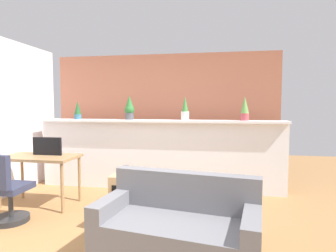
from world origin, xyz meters
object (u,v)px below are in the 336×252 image
tv_monitor (47,146)px  potted_plant_0 (78,110)px  potted_plant_2 (185,109)px  side_cube_shelf (126,191)px  office_chair (6,194)px  vase_on_shelf (126,170)px  potted_plant_1 (129,108)px  potted_plant_3 (245,108)px  couch (178,229)px  desk (40,161)px

tv_monitor → potted_plant_0: bearing=87.7°
potted_plant_0 → tv_monitor: potted_plant_0 is taller
potted_plant_2 → side_cube_shelf: size_ratio=0.83×
office_chair → vase_on_shelf: office_chair is taller
potted_plant_1 → vase_on_shelf: (0.23, -0.94, -0.89)m
potted_plant_3 → office_chair: size_ratio=0.44×
potted_plant_2 → side_cube_shelf: (-0.76, -0.97, -1.19)m
couch → potted_plant_2: bearing=94.3°
potted_plant_3 → tv_monitor: 3.20m
office_chair → vase_on_shelf: (1.32, 0.79, 0.18)m
tv_monitor → vase_on_shelf: size_ratio=3.58×
potted_plant_0 → potted_plant_1: bearing=3.2°
potted_plant_2 → side_cube_shelf: potted_plant_2 is taller
side_cube_shelf → couch: couch is taller
potted_plant_3 → office_chair: bearing=-150.8°
couch → office_chair: bearing=169.6°
potted_plant_0 → vase_on_shelf: (1.20, -0.88, -0.85)m
potted_plant_2 → vase_on_shelf: size_ratio=3.23×
potted_plant_1 → desk: potted_plant_1 is taller
potted_plant_1 → couch: bearing=-61.5°
vase_on_shelf → desk: bearing=-175.5°
potted_plant_2 → desk: (-2.07, -1.06, -0.77)m
office_chair → potted_plant_0: bearing=85.7°
potted_plant_2 → couch: bearing=-85.7°
potted_plant_2 → side_cube_shelf: bearing=-128.0°
tv_monitor → vase_on_shelf: (1.24, 0.02, -0.32)m
potted_plant_1 → office_chair: 2.30m
potted_plant_2 → office_chair: (-2.09, -1.74, -1.05)m
potted_plant_3 → couch: bearing=-111.4°
potted_plant_0 → vase_on_shelf: potted_plant_0 is taller
couch → side_cube_shelf: bearing=128.1°
potted_plant_1 → tv_monitor: potted_plant_1 is taller
desk → couch: 2.52m
desk → potted_plant_2: bearing=27.0°
potted_plant_3 → desk: bearing=-161.2°
tv_monitor → potted_plant_3: bearing=17.8°
side_cube_shelf → vase_on_shelf: bearing=93.8°
side_cube_shelf → vase_on_shelf: vase_on_shelf is taller
tv_monitor → side_cube_shelf: bearing=0.1°
potted_plant_3 → desk: potted_plant_3 is taller
potted_plant_1 → couch: size_ratio=0.26×
potted_plant_1 → tv_monitor: bearing=-136.3°
desk → side_cube_shelf: size_ratio=2.20×
potted_plant_0 → vase_on_shelf: bearing=-36.3°
vase_on_shelf → couch: size_ratio=0.08×
potted_plant_3 → desk: (-3.07, -1.04, -0.79)m
potted_plant_1 → potted_plant_0: bearing=-176.8°
potted_plant_1 → office_chair: bearing=-122.3°
side_cube_shelf → potted_plant_0: bearing=143.1°
office_chair → side_cube_shelf: 1.54m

